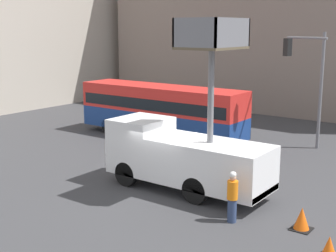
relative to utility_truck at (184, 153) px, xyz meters
name	(u,v)px	position (x,y,z in m)	size (l,w,h in m)	color
ground_plane	(165,189)	(-0.39, 0.68, -1.60)	(120.00, 120.00, 0.00)	#38383A
building_backdrop_side	(281,19)	(22.89, 5.82, 5.75)	(10.00, 28.00, 14.70)	gray
utility_truck	(184,153)	(0.00, 0.00, 0.00)	(2.55, 7.03, 7.00)	white
city_bus	(161,108)	(7.01, 6.52, 0.27)	(2.51, 10.90, 3.20)	navy
traffic_light_pole	(310,73)	(9.30, -1.78, 2.68)	(2.78, 2.53, 6.43)	slate
road_worker_near_truck	(232,197)	(-1.74, -3.22, -0.68)	(0.38, 0.38, 1.84)	navy
road_worker_directing	(196,151)	(2.69, 1.15, -0.68)	(0.38, 0.38, 1.83)	navy
traffic_cone_near_truck	(302,219)	(-0.90, -5.41, -1.23)	(0.68, 0.68, 0.78)	black
traffic_cone_mid_road	(329,248)	(-2.40, -6.81, -1.27)	(0.62, 0.62, 0.71)	black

